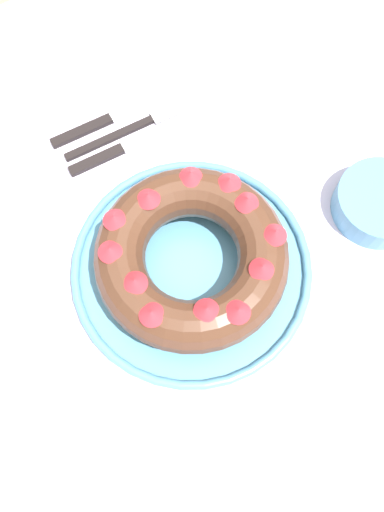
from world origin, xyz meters
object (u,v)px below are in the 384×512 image
at_px(bundt_cake, 192,256).
at_px(fork, 136,127).
at_px(serving_dish, 192,267).
at_px(serving_knife, 109,119).
at_px(side_bowl, 379,203).
at_px(cake_knife, 121,149).

bearing_deg(bundt_cake, fork, 171.87).
height_order(serving_dish, serving_knife, serving_dish).
xyz_separation_m(serving_knife, side_bowl, (0.32, 0.27, 0.02)).
height_order(fork, serving_knife, serving_knife).
distance_m(fork, serving_knife, 0.04).
bearing_deg(fork, side_bowl, 34.85).
xyz_separation_m(serving_dish, cake_knife, (-0.22, -0.00, -0.01)).
relative_size(serving_dish, bundt_cake, 1.30).
bearing_deg(serving_dish, serving_knife, 179.18).
height_order(cake_knife, side_bowl, side_bowl).
bearing_deg(cake_knife, serving_knife, 171.48).
relative_size(bundt_cake, fork, 1.23).
relative_size(serving_knife, side_bowl, 1.75).
bearing_deg(bundt_cake, serving_knife, 179.20).
relative_size(bundt_cake, cake_knife, 1.30).
relative_size(fork, serving_knife, 0.92).
distance_m(fork, cake_knife, 0.05).
distance_m(serving_dish, side_bowl, 0.28).
xyz_separation_m(bundt_cake, fork, (-0.25, 0.04, -0.05)).
height_order(serving_dish, fork, serving_dish).
bearing_deg(fork, serving_knife, -140.62).
bearing_deg(serving_dish, bundt_cake, 141.83).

